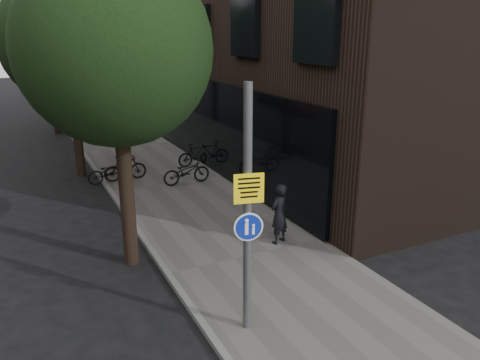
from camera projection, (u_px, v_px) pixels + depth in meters
ground at (318, 331)px, 9.27m from camera, size 120.00×120.00×0.00m
sidewalk at (171, 184)px, 17.89m from camera, size 4.50×60.00×0.12m
curb_edge at (111, 193)px, 16.95m from camera, size 0.15×60.00×0.13m
street_tree_near at (118, 57)px, 10.60m from camera, size 4.40×4.40×7.50m
street_tree_mid at (69, 46)px, 17.86m from camera, size 5.00×5.00×7.80m
street_tree_far at (48, 41)px, 25.55m from camera, size 5.00×5.00×7.80m
signpost at (247, 213)px, 8.50m from camera, size 0.54×0.16×4.76m
pedestrian at (279, 214)px, 12.63m from camera, size 0.72×0.59×1.68m
parked_bike_facade_near at (186, 172)px, 17.66m from camera, size 1.83×0.66×0.96m
parked_bike_facade_far at (196, 155)px, 20.00m from camera, size 1.66×0.54×0.99m
parked_bike_curb_near at (110, 172)px, 17.75m from camera, size 1.68×0.60×0.88m
parked_bike_curb_far at (125, 168)px, 18.08m from camera, size 1.64×0.48×0.98m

